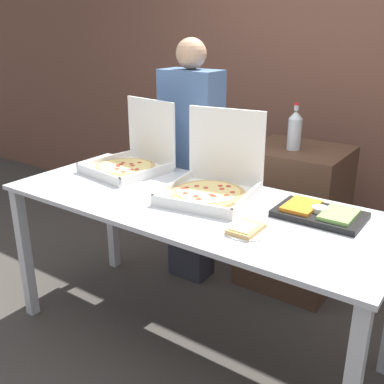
% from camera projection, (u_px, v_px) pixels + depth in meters
% --- Properties ---
extents(ground_plane, '(16.00, 16.00, 0.00)m').
position_uv_depth(ground_plane, '(192.00, 339.00, 2.67)').
color(ground_plane, '#423D38').
extents(brick_wall_behind, '(10.00, 0.06, 2.80)m').
position_uv_depth(brick_wall_behind, '(317.00, 73.00, 3.49)').
color(brick_wall_behind, brown).
rests_on(brick_wall_behind, ground_plane).
extents(buffet_table, '(2.09, 0.85, 0.88)m').
position_uv_depth(buffet_table, '(192.00, 220.00, 2.40)').
color(buffet_table, silver).
rests_on(buffet_table, ground_plane).
extents(pizza_box_near_right, '(0.49, 0.51, 0.43)m').
position_uv_depth(pizza_box_near_right, '(132.00, 158.00, 2.84)').
color(pizza_box_near_right, white).
rests_on(pizza_box_near_right, buffet_table).
extents(pizza_box_far_right, '(0.51, 0.53, 0.45)m').
position_uv_depth(pizza_box_far_right, '(213.00, 182.00, 2.41)').
color(pizza_box_far_right, white).
rests_on(pizza_box_far_right, buffet_table).
extents(paper_plate_front_center, '(0.20, 0.20, 0.03)m').
position_uv_depth(paper_plate_front_center, '(246.00, 230.00, 2.00)').
color(paper_plate_front_center, white).
rests_on(paper_plate_front_center, buffet_table).
extents(veggie_tray, '(0.41, 0.26, 0.05)m').
position_uv_depth(veggie_tray, '(320.00, 213.00, 2.15)').
color(veggie_tray, black).
rests_on(veggie_tray, buffet_table).
extents(sideboard_podium, '(0.63, 0.56, 0.99)m').
position_uv_depth(sideboard_podium, '(293.00, 217.00, 3.12)').
color(sideboard_podium, '#4C3323').
rests_on(sideboard_podium, ground_plane).
extents(soda_bottle, '(0.09, 0.09, 0.30)m').
position_uv_depth(soda_bottle, '(295.00, 130.00, 2.87)').
color(soda_bottle, '#B7BCC1').
rests_on(soda_bottle, sideboard_podium).
extents(soda_can_silver, '(0.07, 0.07, 0.12)m').
position_uv_depth(soda_can_silver, '(250.00, 138.00, 2.93)').
color(soda_can_silver, silver).
rests_on(soda_can_silver, sideboard_podium).
extents(person_guest_cap, '(0.40, 0.22, 1.68)m').
position_uv_depth(person_guest_cap, '(191.00, 161.00, 3.07)').
color(person_guest_cap, '#2D2D38').
rests_on(person_guest_cap, ground_plane).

